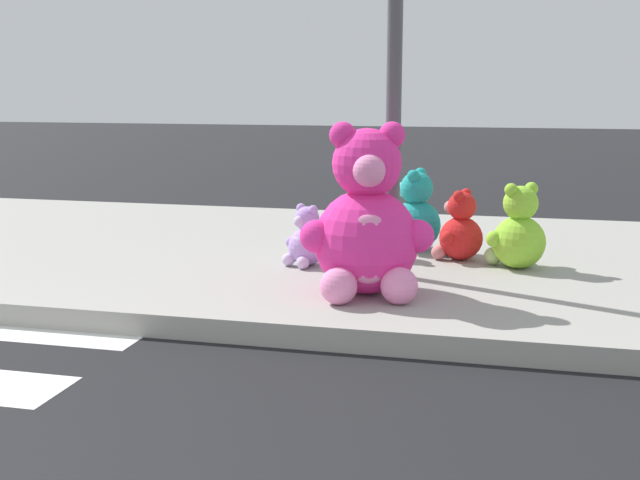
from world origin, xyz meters
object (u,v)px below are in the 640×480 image
Objects in this scene: plush_white at (364,228)px; plush_red at (459,232)px; plush_lime at (518,234)px; plush_pink_large at (367,227)px; plush_teal at (414,217)px; sign_pole at (395,41)px; plush_lavender at (306,241)px.

plush_red is at bearing 1.59° from plush_white.
plush_white is 1.25m from plush_lime.
plush_pink_large is 1.66× the size of plush_teal.
sign_pole is 1.65m from plush_white.
plush_pink_large is 2.05× the size of plush_white.
plush_white is 0.85× the size of plush_lime.
plush_white is 0.78m from plush_red.
plush_white is at bearing 53.19° from plush_lavender.
plush_white is 1.17× the size of plush_lavender.
plush_lime is at bearing 28.54° from sign_pole.
plush_lime is at bearing -31.06° from plush_teal.
plush_teal is at bearing 85.90° from plush_pink_large.
sign_pole is 5.57× the size of plush_red.
plush_white is at bearing 101.52° from plush_pink_large.
plush_lavender is (-0.62, 0.75, -0.27)m from plush_pink_large.
plush_pink_large is 1.39m from plush_red.
plush_lime is 0.95× the size of plush_teal.
plush_pink_large reaches higher than plush_red.
sign_pole is 2.76× the size of plush_pink_large.
plush_pink_large reaches higher than plush_teal.
plush_lavender is 1.64m from plush_lime.
plush_white is (-0.33, 0.66, -1.47)m from sign_pole.
sign_pole is at bearing -63.26° from plush_white.
plush_red is at bearing 56.83° from sign_pole.
plush_teal is at bearing 44.00° from plush_white.
sign_pole is 1.76m from plush_lime.
plush_pink_large is 1.01m from plush_lavender.
plush_pink_large is 2.39× the size of plush_lavender.
sign_pole is at bearing -123.17° from plush_red.
plush_white is (-0.25, 1.24, -0.24)m from plush_pink_large.
plush_pink_large is at bearing -132.51° from plush_lime.
plush_lavender is at bearing 129.45° from plush_pink_large.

